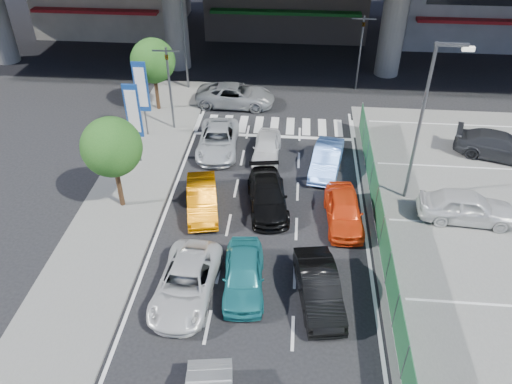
# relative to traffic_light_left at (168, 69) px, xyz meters

# --- Properties ---
(ground) EXTENTS (120.00, 120.00, 0.00)m
(ground) POSITION_rel_traffic_light_left_xyz_m (6.20, -12.00, -3.94)
(ground) COLOR black
(ground) RESTS_ON ground
(parking_lot) EXTENTS (12.00, 28.00, 0.06)m
(parking_lot) POSITION_rel_traffic_light_left_xyz_m (17.20, -10.00, -3.91)
(parking_lot) COLOR #60605D
(parking_lot) RESTS_ON ground
(sidewalk_left) EXTENTS (4.00, 30.00, 0.12)m
(sidewalk_left) POSITION_rel_traffic_light_left_xyz_m (-0.80, -8.00, -3.88)
(sidewalk_left) COLOR #60605D
(sidewalk_left) RESTS_ON ground
(fence_run) EXTENTS (0.16, 22.00, 1.80)m
(fence_run) POSITION_rel_traffic_light_left_xyz_m (11.50, -11.00, -3.04)
(fence_run) COLOR #1D542F
(fence_run) RESTS_ON ground
(traffic_light_left) EXTENTS (1.60, 1.24, 5.20)m
(traffic_light_left) POSITION_rel_traffic_light_left_xyz_m (0.00, 0.00, 0.00)
(traffic_light_left) COLOR #595B60
(traffic_light_left) RESTS_ON ground
(traffic_light_right) EXTENTS (1.60, 1.24, 5.20)m
(traffic_light_right) POSITION_rel_traffic_light_left_xyz_m (11.70, 7.00, 0.00)
(traffic_light_right) COLOR #595B60
(traffic_light_right) RESTS_ON ground
(street_lamp_right) EXTENTS (1.65, 0.22, 8.00)m
(street_lamp_right) POSITION_rel_traffic_light_left_xyz_m (13.37, -6.00, 0.83)
(street_lamp_right) COLOR #595B60
(street_lamp_right) RESTS_ON ground
(street_lamp_left) EXTENTS (1.65, 0.22, 8.00)m
(street_lamp_left) POSITION_rel_traffic_light_left_xyz_m (-0.13, 6.00, 0.83)
(street_lamp_left) COLOR #595B60
(street_lamp_left) RESTS_ON ground
(signboard_near) EXTENTS (0.80, 0.14, 4.70)m
(signboard_near) POSITION_rel_traffic_light_left_xyz_m (-1.00, -4.01, -0.87)
(signboard_near) COLOR #595B60
(signboard_near) RESTS_ON ground
(signboard_far) EXTENTS (0.80, 0.14, 4.70)m
(signboard_far) POSITION_rel_traffic_light_left_xyz_m (-1.40, -1.01, -0.87)
(signboard_far) COLOR #595B60
(signboard_far) RESTS_ON ground
(tree_near) EXTENTS (2.80, 2.80, 4.80)m
(tree_near) POSITION_rel_traffic_light_left_xyz_m (-0.80, -8.00, -0.55)
(tree_near) COLOR #382314
(tree_near) RESTS_ON ground
(tree_far) EXTENTS (2.80, 2.80, 4.80)m
(tree_far) POSITION_rel_traffic_light_left_xyz_m (-1.60, 2.50, -0.55)
(tree_far) COLOR #382314
(tree_far) RESTS_ON ground
(sedan_white_mid_left) EXTENTS (2.40, 4.83, 1.32)m
(sedan_white_mid_left) POSITION_rel_traffic_light_left_xyz_m (3.53, -13.47, -3.28)
(sedan_white_mid_left) COLOR silver
(sedan_white_mid_left) RESTS_ON ground
(taxi_teal_mid) EXTENTS (1.95, 4.17, 1.38)m
(taxi_teal_mid) POSITION_rel_traffic_light_left_xyz_m (5.74, -12.83, -3.25)
(taxi_teal_mid) COLOR teal
(taxi_teal_mid) RESTS_ON ground
(hatch_black_mid_right) EXTENTS (2.14, 4.37, 1.38)m
(hatch_black_mid_right) POSITION_rel_traffic_light_left_xyz_m (8.74, -13.28, -3.25)
(hatch_black_mid_right) COLOR black
(hatch_black_mid_right) RESTS_ON ground
(taxi_orange_left) EXTENTS (2.18, 4.23, 1.33)m
(taxi_orange_left) POSITION_rel_traffic_light_left_xyz_m (3.19, -7.92, -3.27)
(taxi_orange_left) COLOR #D96F00
(taxi_orange_left) RESTS_ON ground
(sedan_black_mid) EXTENTS (2.51, 4.72, 1.30)m
(sedan_black_mid) POSITION_rel_traffic_light_left_xyz_m (6.33, -7.40, -3.28)
(sedan_black_mid) COLOR black
(sedan_black_mid) RESTS_ON ground
(taxi_orange_right) EXTENTS (1.86, 4.14, 1.38)m
(taxi_orange_right) POSITION_rel_traffic_light_left_xyz_m (9.97, -8.30, -3.25)
(taxi_orange_right) COLOR #E93D11
(taxi_orange_right) RESTS_ON ground
(wagon_silver_front_left) EXTENTS (2.48, 4.90, 1.33)m
(wagon_silver_front_left) POSITION_rel_traffic_light_left_xyz_m (3.11, -2.28, -3.27)
(wagon_silver_front_left) COLOR #B5B9BE
(wagon_silver_front_left) RESTS_ON ground
(sedan_white_front_mid) EXTENTS (1.57, 3.72, 1.26)m
(sedan_white_front_mid) POSITION_rel_traffic_light_left_xyz_m (5.97, -2.75, -3.31)
(sedan_white_front_mid) COLOR silver
(sedan_white_front_mid) RESTS_ON ground
(kei_truck_front_right) EXTENTS (2.09, 4.28, 1.35)m
(kei_truck_front_right) POSITION_rel_traffic_light_left_xyz_m (9.29, -3.85, -3.26)
(kei_truck_front_right) COLOR #5B8DE9
(kei_truck_front_right) RESTS_ON ground
(crossing_wagon_silver) EXTENTS (5.31, 2.59, 1.45)m
(crossing_wagon_silver) POSITION_rel_traffic_light_left_xyz_m (3.42, 3.64, -3.21)
(crossing_wagon_silver) COLOR #96999D
(crossing_wagon_silver) RESTS_ON ground
(parked_sedan_white) EXTENTS (4.56, 2.12, 1.51)m
(parked_sedan_white) POSITION_rel_traffic_light_left_xyz_m (15.72, -7.64, -3.12)
(parked_sedan_white) COLOR silver
(parked_sedan_white) RESTS_ON parking_lot
(parked_sedan_dgrey) EXTENTS (5.27, 3.38, 1.42)m
(parked_sedan_dgrey) POSITION_rel_traffic_light_left_xyz_m (19.03, -1.72, -3.17)
(parked_sedan_dgrey) COLOR #292B2F
(parked_sedan_dgrey) RESTS_ON parking_lot
(traffic_cone) EXTENTS (0.52, 0.52, 0.76)m
(traffic_cone) POSITION_rel_traffic_light_left_xyz_m (11.80, -7.65, -3.49)
(traffic_cone) COLOR red
(traffic_cone) RESTS_ON parking_lot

